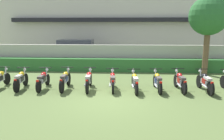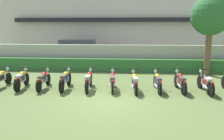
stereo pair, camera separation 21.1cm
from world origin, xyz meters
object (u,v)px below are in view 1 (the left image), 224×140
(motorcycle_in_row_3, at_px, (65,80))
(motorcycle_in_row_8, at_px, (180,81))
(motorcycle_in_row_6, at_px, (135,82))
(motorcycle_in_row_9, at_px, (205,82))
(motorcycle_in_row_2, at_px, (43,80))
(motorcycle_in_row_7, at_px, (157,81))
(motorcycle_in_row_0, at_px, (0,79))
(motorcycle_in_row_1, at_px, (21,80))
(motorcycle_in_row_4, at_px, (89,80))
(tree_near_inspector, at_px, (209,17))
(motorcycle_in_row_5, at_px, (113,81))
(parked_car, at_px, (78,51))

(motorcycle_in_row_3, distance_m, motorcycle_in_row_8, 5.32)
(motorcycle_in_row_6, height_order, motorcycle_in_row_9, motorcycle_in_row_9)
(motorcycle_in_row_2, xyz_separation_m, motorcycle_in_row_7, (5.35, 0.00, 0.00))
(motorcycle_in_row_3, bearing_deg, motorcycle_in_row_0, 87.68)
(motorcycle_in_row_1, xyz_separation_m, motorcycle_in_row_4, (3.21, 0.08, 0.00))
(motorcycle_in_row_7, bearing_deg, tree_near_inspector, -44.91)
(motorcycle_in_row_1, bearing_deg, motorcycle_in_row_9, -96.10)
(motorcycle_in_row_2, relative_size, motorcycle_in_row_5, 1.06)
(motorcycle_in_row_1, height_order, motorcycle_in_row_7, motorcycle_in_row_1)
(motorcycle_in_row_4, bearing_deg, motorcycle_in_row_7, -92.20)
(parked_car, height_order, motorcycle_in_row_1, parked_car)
(motorcycle_in_row_1, bearing_deg, motorcycle_in_row_5, -95.44)
(tree_near_inspector, relative_size, motorcycle_in_row_6, 2.46)
(parked_car, bearing_deg, motorcycle_in_row_9, -47.60)
(tree_near_inspector, xyz_separation_m, motorcycle_in_row_9, (-1.28, -3.76, -3.02))
(motorcycle_in_row_6, height_order, motorcycle_in_row_7, motorcycle_in_row_7)
(motorcycle_in_row_1, bearing_deg, parked_car, -14.38)
(motorcycle_in_row_3, distance_m, motorcycle_in_row_9, 6.40)
(motorcycle_in_row_5, xyz_separation_m, motorcycle_in_row_6, (1.02, -0.09, -0.01))
(parked_car, height_order, motorcycle_in_row_7, parked_car)
(motorcycle_in_row_1, distance_m, motorcycle_in_row_6, 5.34)
(tree_near_inspector, bearing_deg, motorcycle_in_row_6, -139.25)
(motorcycle_in_row_0, xyz_separation_m, motorcycle_in_row_1, (1.09, -0.12, 0.01))
(motorcycle_in_row_5, bearing_deg, parked_car, 18.72)
(motorcycle_in_row_8, bearing_deg, tree_near_inspector, -35.64)
(motorcycle_in_row_1, distance_m, motorcycle_in_row_4, 3.21)
(motorcycle_in_row_3, relative_size, motorcycle_in_row_4, 1.02)
(tree_near_inspector, distance_m, motorcycle_in_row_8, 5.32)
(motorcycle_in_row_4, bearing_deg, motorcycle_in_row_5, -92.74)
(motorcycle_in_row_6, distance_m, motorcycle_in_row_7, 1.05)
(motorcycle_in_row_0, distance_m, motorcycle_in_row_6, 6.43)
(motorcycle_in_row_1, height_order, motorcycle_in_row_6, motorcycle_in_row_1)
(motorcycle_in_row_0, xyz_separation_m, motorcycle_in_row_2, (2.11, -0.03, -0.01))
(motorcycle_in_row_0, distance_m, motorcycle_in_row_5, 5.41)
(parked_car, xyz_separation_m, motorcycle_in_row_2, (-0.07, -7.71, -0.50))
(tree_near_inspector, height_order, motorcycle_in_row_2, tree_near_inspector)
(motorcycle_in_row_3, relative_size, motorcycle_in_row_6, 1.04)
(motorcycle_in_row_5, bearing_deg, motorcycle_in_row_8, -93.02)
(motorcycle_in_row_2, xyz_separation_m, motorcycle_in_row_4, (2.18, -0.01, 0.02))
(parked_car, xyz_separation_m, tree_near_inspector, (8.68, -4.00, 2.54))
(tree_near_inspector, distance_m, motorcycle_in_row_4, 8.13)
(motorcycle_in_row_4, relative_size, motorcycle_in_row_5, 1.08)
(motorcycle_in_row_0, height_order, motorcycle_in_row_2, motorcycle_in_row_0)
(motorcycle_in_row_8, bearing_deg, motorcycle_in_row_4, 87.71)
(motorcycle_in_row_0, distance_m, motorcycle_in_row_7, 7.47)
(tree_near_inspector, distance_m, motorcycle_in_row_6, 6.60)
(motorcycle_in_row_5, distance_m, motorcycle_in_row_6, 1.02)
(tree_near_inspector, xyz_separation_m, motorcycle_in_row_1, (-9.78, -3.80, -3.03))
(motorcycle_in_row_4, xyz_separation_m, motorcycle_in_row_8, (4.20, 0.05, -0.01))
(motorcycle_in_row_2, relative_size, motorcycle_in_row_9, 0.99)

